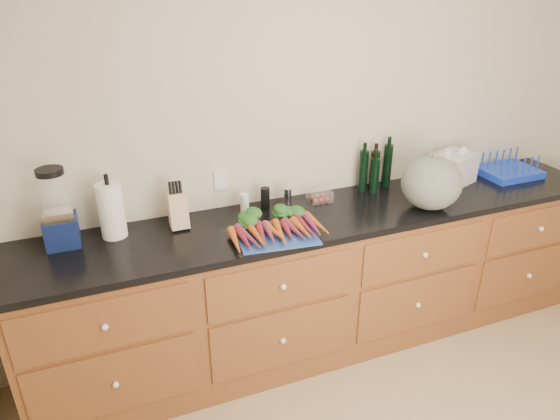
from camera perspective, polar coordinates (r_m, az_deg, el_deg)
name	(u,v)px	position (r m, az deg, el deg)	size (l,w,h in m)	color
wall_back	(312,137)	(3.11, 3.71, 8.28)	(4.10, 0.05, 2.60)	beige
cabinets	(330,281)	(3.21, 5.77, -8.07)	(3.60, 0.64, 0.90)	brown
countertop	(333,214)	(2.98, 6.13, -0.50)	(3.64, 0.62, 0.04)	black
cutting_board	(276,235)	(2.68, -0.46, -2.88)	(0.42, 0.32, 0.01)	#274B9B
carrots	(273,227)	(2.70, -0.76, -1.90)	(0.51, 0.35, 0.07)	#C25616
squash	(431,183)	(3.07, 16.92, 2.99)	(0.35, 0.35, 0.32)	#536151
blender_appliance	(58,213)	(2.75, -24.04, -0.28)	(0.17, 0.17, 0.42)	#101B4B
paper_towel	(111,211)	(2.76, -18.72, -0.07)	(0.13, 0.13, 0.30)	white
knife_block	(178,211)	(2.79, -11.59, -0.07)	(0.10, 0.10, 0.20)	tan
grinder_salt	(245,203)	(2.92, -4.06, 0.77)	(0.05, 0.05, 0.12)	silver
grinder_pepper	(265,199)	(2.96, -1.70, 1.31)	(0.05, 0.05, 0.14)	black
canister_chrome	(287,197)	(3.01, 0.86, 1.52)	(0.05, 0.05, 0.11)	silver
tomato_box	(319,196)	(3.09, 4.53, 1.63)	(0.14, 0.11, 0.06)	white
bottles	(375,170)	(3.27, 10.81, 4.50)	(0.24, 0.12, 0.28)	black
grocery_bag	(453,168)	(3.53, 19.15, 4.55)	(0.27, 0.22, 0.20)	silver
dish_rack	(508,170)	(3.82, 24.63, 4.20)	(0.38, 0.31, 0.15)	#1638C1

